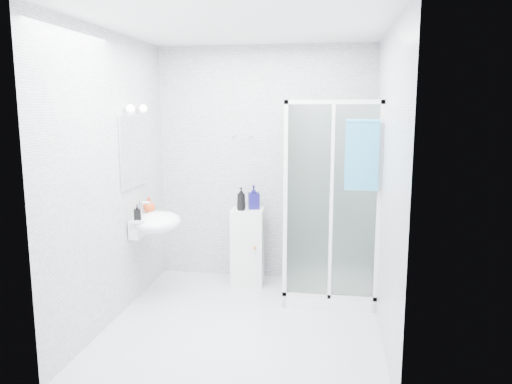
% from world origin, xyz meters
% --- Properties ---
extents(room, '(2.40, 2.60, 2.60)m').
position_xyz_m(room, '(0.00, 0.00, 1.30)').
color(room, silver).
rests_on(room, ground).
extents(shower_enclosure, '(0.90, 0.95, 2.00)m').
position_xyz_m(shower_enclosure, '(0.67, 0.77, 0.45)').
color(shower_enclosure, white).
rests_on(shower_enclosure, ground).
extents(wall_basin, '(0.46, 0.56, 0.35)m').
position_xyz_m(wall_basin, '(-0.99, 0.45, 0.80)').
color(wall_basin, white).
rests_on(wall_basin, ground).
extents(mirror, '(0.02, 0.60, 0.70)m').
position_xyz_m(mirror, '(-1.19, 0.45, 1.50)').
color(mirror, white).
rests_on(mirror, room).
extents(vanity_lights, '(0.10, 0.40, 0.08)m').
position_xyz_m(vanity_lights, '(-1.14, 0.45, 1.92)').
color(vanity_lights, silver).
rests_on(vanity_lights, room).
extents(wall_hooks, '(0.23, 0.06, 0.03)m').
position_xyz_m(wall_hooks, '(-0.25, 1.26, 1.62)').
color(wall_hooks, silver).
rests_on(wall_hooks, room).
extents(storage_cabinet, '(0.36, 0.38, 0.84)m').
position_xyz_m(storage_cabinet, '(-0.15, 1.03, 0.42)').
color(storage_cabinet, silver).
rests_on(storage_cabinet, ground).
extents(hand_towel, '(0.30, 0.04, 0.64)m').
position_xyz_m(hand_towel, '(1.01, 0.36, 1.52)').
color(hand_towel, teal).
rests_on(hand_towel, shower_enclosure).
extents(shampoo_bottle_a, '(0.11, 0.11, 0.25)m').
position_xyz_m(shampoo_bottle_a, '(-0.21, 0.98, 0.96)').
color(shampoo_bottle_a, black).
rests_on(shampoo_bottle_a, storage_cabinet).
extents(shampoo_bottle_b, '(0.15, 0.15, 0.26)m').
position_xyz_m(shampoo_bottle_b, '(-0.09, 1.08, 0.97)').
color(shampoo_bottle_b, '#120D53').
rests_on(shampoo_bottle_b, storage_cabinet).
extents(soap_dispenser_orange, '(0.17, 0.17, 0.16)m').
position_xyz_m(soap_dispenser_orange, '(-1.10, 0.60, 0.94)').
color(soap_dispenser_orange, '#B83E15').
rests_on(soap_dispenser_orange, wall_basin).
extents(soap_dispenser_black, '(0.09, 0.09, 0.15)m').
position_xyz_m(soap_dispenser_black, '(-1.09, 0.27, 0.94)').
color(soap_dispenser_black, black).
rests_on(soap_dispenser_black, wall_basin).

